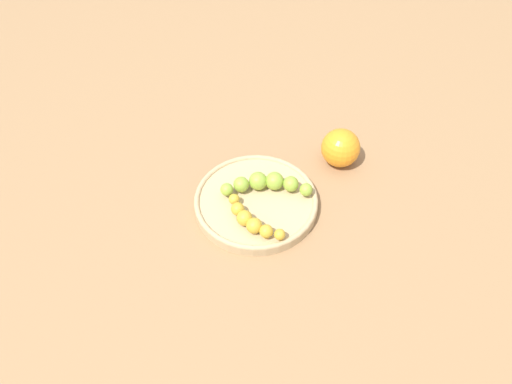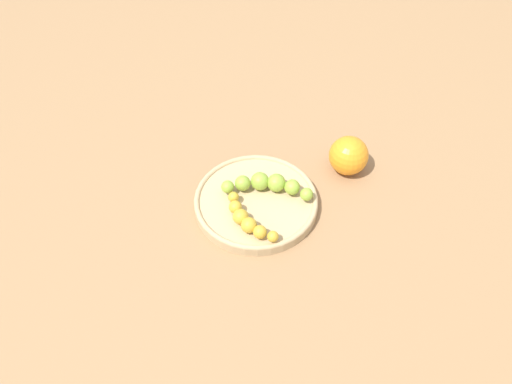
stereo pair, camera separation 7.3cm
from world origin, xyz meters
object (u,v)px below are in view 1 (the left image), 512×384
Objects in this scene: fruit_bowl at (256,201)px; banana_green at (266,183)px; banana_spotted at (251,220)px; orange_fruit at (341,148)px.

banana_green is at bearing -93.55° from fruit_bowl.
banana_spotted is 0.25m from orange_fruit.
banana_spotted is at bearing 81.61° from orange_fruit.
banana_spotted is 1.70× the size of orange_fruit.
banana_green is at bearing 68.49° from orange_fruit.
orange_fruit reaches higher than fruit_bowl.
banana_spotted is (-0.03, 0.05, 0.02)m from fruit_bowl.
fruit_bowl is 0.06m from banana_spotted.
orange_fruit is at bearing -57.63° from banana_green.
banana_spotted is 0.93× the size of banana_green.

